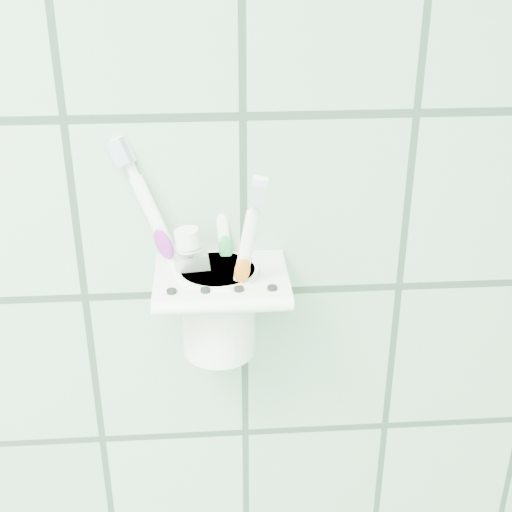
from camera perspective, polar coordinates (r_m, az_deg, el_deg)
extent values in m
cube|color=white|center=(0.73, -2.86, -1.24)|extent=(0.05, 0.02, 0.04)
cube|color=white|center=(0.69, -2.79, -1.95)|extent=(0.13, 0.10, 0.01)
cylinder|color=white|center=(0.65, -2.67, -3.99)|extent=(0.13, 0.01, 0.01)
cylinder|color=black|center=(0.66, -6.77, -2.86)|extent=(0.01, 0.01, 0.00)
cylinder|color=black|center=(0.65, -4.07, -2.78)|extent=(0.01, 0.01, 0.00)
cylinder|color=black|center=(0.65, -1.38, -2.69)|extent=(0.01, 0.01, 0.00)
cylinder|color=black|center=(0.66, 1.31, -2.60)|extent=(0.01, 0.01, 0.00)
cylinder|color=white|center=(0.71, -3.01, -4.36)|extent=(0.07, 0.07, 0.09)
cylinder|color=white|center=(0.69, -3.10, -1.23)|extent=(0.08, 0.08, 0.01)
cylinder|color=black|center=(0.69, -3.10, -1.16)|extent=(0.06, 0.06, 0.00)
cylinder|color=white|center=(0.68, -3.67, -0.47)|extent=(0.09, 0.05, 0.17)
cylinder|color=white|center=(0.64, -3.93, 7.76)|extent=(0.02, 0.02, 0.03)
cube|color=silver|center=(0.63, -3.97, 8.91)|extent=(0.02, 0.02, 0.03)
cube|color=white|center=(0.64, -3.97, 9.12)|extent=(0.02, 0.01, 0.03)
ellipsoid|color=purple|center=(0.67, -3.71, 0.98)|extent=(0.03, 0.02, 0.04)
cylinder|color=white|center=(0.69, -1.82, -1.48)|extent=(0.02, 0.07, 0.15)
cylinder|color=white|center=(0.66, -1.93, 5.17)|extent=(0.01, 0.02, 0.02)
cube|color=silver|center=(0.65, -1.92, 6.07)|extent=(0.01, 0.02, 0.02)
cube|color=white|center=(0.65, -1.95, 6.27)|extent=(0.01, 0.01, 0.02)
ellipsoid|color=green|center=(0.68, -1.82, -0.31)|extent=(0.02, 0.02, 0.03)
cylinder|color=white|center=(0.69, -2.41, -1.13)|extent=(0.04, 0.05, 0.16)
cylinder|color=white|center=(0.65, -2.56, 6.18)|extent=(0.01, 0.02, 0.02)
cube|color=silver|center=(0.64, -2.57, 7.18)|extent=(0.02, 0.02, 0.03)
cube|color=white|center=(0.64, -2.59, 7.38)|extent=(0.02, 0.01, 0.03)
ellipsoid|color=orange|center=(0.67, -2.43, 0.16)|extent=(0.02, 0.01, 0.03)
cube|color=silver|center=(0.70, -4.22, -3.42)|extent=(0.04, 0.02, 0.10)
cube|color=silver|center=(0.73, -4.10, -6.60)|extent=(0.04, 0.01, 0.01)
cone|color=silver|center=(0.68, -4.36, 0.45)|extent=(0.03, 0.03, 0.02)
cylinder|color=white|center=(0.67, -4.40, 1.43)|extent=(0.03, 0.03, 0.02)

